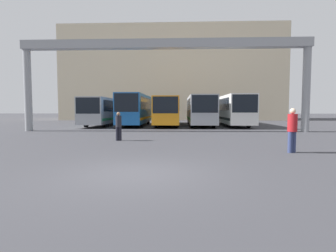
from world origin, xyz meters
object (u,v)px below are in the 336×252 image
bus_slot_3 (200,109)px  pedestrian_mid_right (119,126)px  bus_slot_2 (168,110)px  pedestrian_far_center (292,129)px  bus_slot_4 (231,109)px  bus_slot_0 (105,110)px  bus_slot_1 (136,108)px

bus_slot_3 → pedestrian_mid_right: size_ratio=6.39×
bus_slot_2 → pedestrian_far_center: bus_slot_2 is taller
bus_slot_2 → pedestrian_mid_right: bearing=-98.8°
bus_slot_4 → bus_slot_3: bearing=-166.1°
pedestrian_mid_right → pedestrian_far_center: pedestrian_far_center is taller
bus_slot_0 → bus_slot_1: 3.56m
bus_slot_3 → bus_slot_0: bearing=178.5°
pedestrian_mid_right → bus_slot_3: bearing=-120.8°
bus_slot_3 → bus_slot_2: bearing=165.8°
bus_slot_0 → bus_slot_3: bearing=-1.5°
bus_slot_1 → bus_slot_2: bus_slot_1 is taller
bus_slot_0 → bus_slot_1: (3.53, -0.41, 0.20)m
bus_slot_2 → pedestrian_far_center: 19.46m
bus_slot_2 → bus_slot_1: bearing=-163.6°
bus_slot_3 → pedestrian_mid_right: bearing=-112.8°
bus_slot_3 → pedestrian_mid_right: bus_slot_3 is taller
bus_slot_2 → bus_slot_4: 7.06m
bus_slot_4 → pedestrian_far_center: bus_slot_4 is taller
bus_slot_0 → pedestrian_far_center: 22.13m
bus_slot_1 → pedestrian_mid_right: bearing=-84.7°
bus_slot_1 → pedestrian_far_center: size_ratio=5.52×
bus_slot_1 → bus_slot_4: bearing=5.5°
bus_slot_3 → pedestrian_far_center: size_ratio=5.67×
bus_slot_2 → pedestrian_far_center: bearing=-72.2°
bus_slot_0 → bus_slot_3: size_ratio=1.05×
bus_slot_0 → bus_slot_3: bus_slot_3 is taller
bus_slot_1 → bus_slot_2: 3.68m
bus_slot_2 → pedestrian_mid_right: size_ratio=7.48×
bus_slot_0 → pedestrian_far_center: size_ratio=5.96×
bus_slot_2 → bus_slot_3: (3.53, -0.89, 0.07)m
bus_slot_2 → bus_slot_3: bus_slot_3 is taller
bus_slot_1 → bus_slot_0: bearing=173.3°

